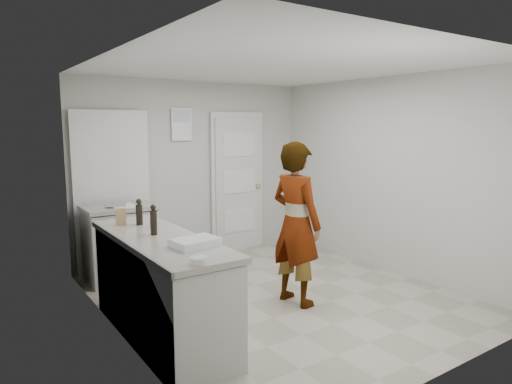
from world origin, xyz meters
TOP-DOWN VIEW (x-y plane):
  - ground at (0.00, 0.00)m, footprint 4.00×4.00m
  - room_shell at (-0.17, 1.95)m, footprint 4.00×4.00m
  - main_counter at (-1.45, -0.20)m, footprint 0.64×1.96m
  - side_counter at (-1.25, 1.55)m, footprint 0.84×0.61m
  - person at (0.05, -0.24)m, footprint 0.50×0.68m
  - cake_mix_box at (-1.58, 0.45)m, footprint 0.11×0.07m
  - spice_jar at (-1.36, 0.19)m, footprint 0.05×0.05m
  - oil_cruet_a at (-1.42, 0.36)m, footprint 0.07×0.07m
  - oil_cruet_b at (-1.46, -0.11)m, footprint 0.06×0.06m
  - baking_dish at (-1.33, -0.66)m, footprint 0.39×0.29m
  - egg_bowl at (-1.52, -1.10)m, footprint 0.13×0.13m
  - papers at (-1.22, 1.48)m, footprint 0.29×0.36m

SIDE VIEW (x-z plane):
  - ground at x=0.00m, z-range 0.00..0.00m
  - main_counter at x=-1.45m, z-range -0.04..0.89m
  - side_counter at x=-1.25m, z-range -0.03..0.89m
  - person at x=0.05m, z-range 0.00..1.73m
  - papers at x=-1.22m, z-range 0.93..0.94m
  - egg_bowl at x=-1.52m, z-range 0.92..0.97m
  - baking_dish at x=-1.33m, z-range 0.92..0.99m
  - spice_jar at x=-1.36m, z-range 0.93..1.01m
  - cake_mix_box at x=-1.58m, z-range 0.93..1.09m
  - room_shell at x=-0.17m, z-range -0.98..3.02m
  - oil_cruet_a at x=-1.42m, z-range 0.92..1.18m
  - oil_cruet_b at x=-1.46m, z-range 0.92..1.19m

